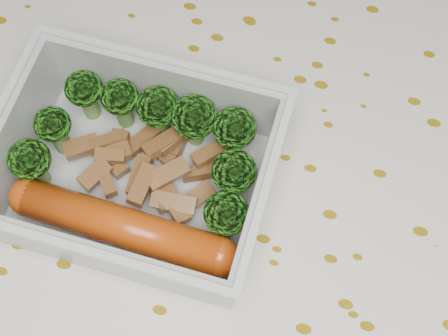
# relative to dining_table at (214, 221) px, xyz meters

# --- Properties ---
(dining_table) EXTENTS (1.40, 0.90, 0.75)m
(dining_table) POSITION_rel_dining_table_xyz_m (0.00, 0.00, 0.00)
(dining_table) COLOR brown
(dining_table) RESTS_ON ground
(tablecloth) EXTENTS (1.46, 0.96, 0.19)m
(tablecloth) POSITION_rel_dining_table_xyz_m (0.00, 0.00, 0.05)
(tablecloth) COLOR silver
(tablecloth) RESTS_ON dining_table
(lunch_container) EXTENTS (0.17, 0.14, 0.06)m
(lunch_container) POSITION_rel_dining_table_xyz_m (-0.04, -0.02, 0.11)
(lunch_container) COLOR silver
(lunch_container) RESTS_ON tablecloth
(broccoli_florets) EXTENTS (0.15, 0.09, 0.04)m
(broccoli_florets) POSITION_rel_dining_table_xyz_m (-0.04, 0.00, 0.12)
(broccoli_florets) COLOR #608C3F
(broccoli_florets) RESTS_ON lunch_container
(meat_pile) EXTENTS (0.11, 0.07, 0.03)m
(meat_pile) POSITION_rel_dining_table_xyz_m (-0.04, -0.01, 0.11)
(meat_pile) COLOR brown
(meat_pile) RESTS_ON lunch_container
(sausage) EXTENTS (0.15, 0.03, 0.02)m
(sausage) POSITION_rel_dining_table_xyz_m (-0.04, -0.05, 0.11)
(sausage) COLOR #AD3E0C
(sausage) RESTS_ON lunch_container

